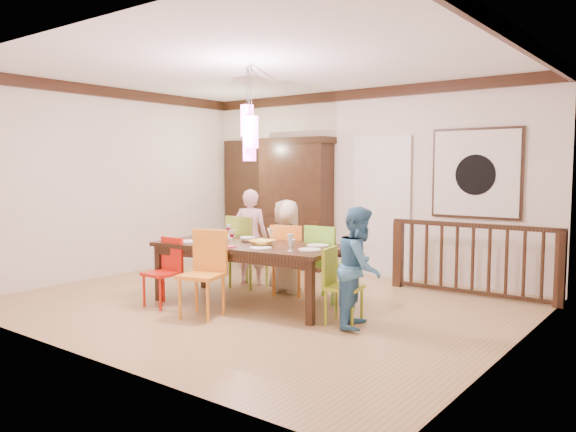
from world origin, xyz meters
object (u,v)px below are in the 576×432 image
Objects in this scene: balustrade at (473,258)px; person_far_mid at (286,246)px; china_hutch at (295,202)px; chair_end_right at (344,281)px; person_far_left at (251,237)px; person_end_right at (360,267)px; chair_far_left at (248,246)px; dining_table at (250,250)px.

balustrade is 2.46m from person_far_mid.
balustrade is (3.14, -0.35, -0.59)m from china_hutch.
chair_end_right is at bearing 144.64° from person_far_mid.
person_end_right is at bearing 133.88° from person_far_left.
china_hutch is 1.58× the size of person_far_left.
chair_end_right is at bearing 131.91° from person_far_left.
person_far_left is at bearing -61.07° from chair_far_left.
chair_far_left is 3.03m from balustrade.
china_hutch is 3.21m from balustrade.
balustrade is 1.74× the size of person_end_right.
chair_far_left is at bearing -155.21° from balustrade.
chair_end_right is at bearing 76.36° from person_end_right.
chair_far_left reaches higher than dining_table.
dining_table is 1.91× the size of person_end_right.
person_far_mid is at bearing -174.78° from chair_far_left.
chair_end_right is at bearing 157.30° from chair_far_left.
person_end_right is at bearing -8.20° from dining_table.
balustrade is at bearing 39.19° from dining_table.
person_far_left is 1.10× the size of person_far_mid.
person_far_mid is at bearing 87.76° from dining_table.
person_far_left is at bearing 50.26° from person_end_right.
china_hutch reaches higher than person_end_right.
china_hutch is 1.99m from person_far_mid.
chair_far_left reaches higher than balustrade.
chair_far_left is 0.46× the size of balustrade.
balustrade is at bearing -6.29° from china_hutch.
china_hutch is at bearing 29.20° from person_end_right.
chair_end_right is 0.60× the size of person_far_left.
chair_end_right is at bearing -44.98° from china_hutch.
china_hutch is (-1.11, 2.43, 0.42)m from dining_table.
balustrade is at bearing -153.01° from person_far_mid.
china_hutch reaches higher than person_far_mid.
person_far_mid reaches higher than dining_table.
balustrade is at bearing -27.40° from chair_end_right.
chair_far_left is at bearing 96.18° from person_far_left.
person_end_right is at bearing 147.93° from person_far_mid.
dining_table is 2.71m from china_hutch.
balustrade reaches higher than chair_end_right.
person_end_right reaches higher than chair_end_right.
dining_table is 1.94× the size of person_far_mid.
person_far_left is 0.71m from person_far_mid.
chair_far_left is 0.74× the size of person_far_left.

